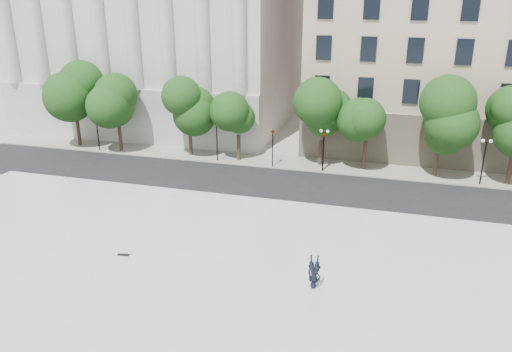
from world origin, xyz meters
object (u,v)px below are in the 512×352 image
Objects in this scene: traffic_light_west at (273,130)px; traffic_light_east at (324,133)px; person_lying at (314,283)px; skateboard at (123,255)px.

traffic_light_east is at bearing -0.00° from traffic_light_west.
traffic_light_west reaches higher than person_lying.
traffic_light_east reaches higher than skateboard.
person_lying is at bearing -83.11° from traffic_light_east.
person_lying is (7.03, -19.58, -2.92)m from traffic_light_west.
traffic_light_east is at bearing 55.18° from skateboard.
traffic_light_west is 4.67m from traffic_light_east.
person_lying is at bearing -70.25° from traffic_light_west.
traffic_light_west reaches higher than skateboard.
traffic_light_east is (4.67, -0.00, 0.11)m from traffic_light_west.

